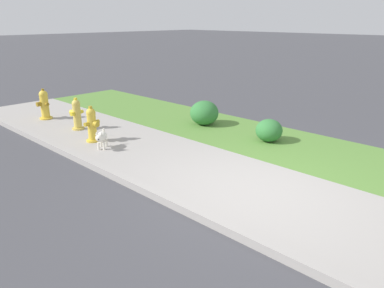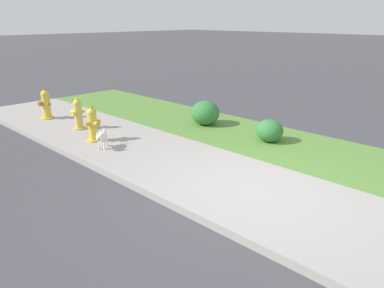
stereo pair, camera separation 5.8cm
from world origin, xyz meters
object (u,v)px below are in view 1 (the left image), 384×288
Objects in this scene: fire_hydrant_mid_block at (44,105)px; fire_hydrant_at_driveway at (77,114)px; fire_hydrant_across_street at (92,125)px; small_white_dog at (101,138)px; shrub_bush_far_verge at (269,130)px; shrub_bush_mid_verge at (204,113)px.

fire_hydrant_mid_block is 1.05× the size of fire_hydrant_at_driveway.
fire_hydrant_across_street reaches higher than small_white_dog.
shrub_bush_far_verge is at bearing -72.28° from fire_hydrant_at_driveway.
fire_hydrant_mid_block is 4.27m from shrub_bush_mid_verge.
shrub_bush_mid_verge is at bearing 131.88° from small_white_dog.
fire_hydrant_across_street is at bearing -117.83° from fire_hydrant_at_driveway.
fire_hydrant_at_driveway is (1.51, 0.09, -0.02)m from fire_hydrant_mid_block.
fire_hydrant_across_street is at bearing 175.56° from fire_hydrant_mid_block.
small_white_dog is at bearing 68.56° from fire_hydrant_across_street.
fire_hydrant_at_driveway is 0.98× the size of fire_hydrant_across_street.
fire_hydrant_at_driveway is at bearing -110.03° from fire_hydrant_across_street.
fire_hydrant_at_driveway is 3.12m from shrub_bush_mid_verge.
fire_hydrant_mid_block is at bearing -138.94° from small_white_dog.
fire_hydrant_mid_block reaches higher than small_white_dog.
fire_hydrant_mid_block is at bearing -143.44° from shrub_bush_mid_verge.
shrub_bush_far_verge reaches higher than small_white_dog.
fire_hydrant_at_driveway reaches higher than small_white_dog.
fire_hydrant_across_street reaches higher than fire_hydrant_at_driveway.
fire_hydrant_mid_block reaches higher than fire_hydrant_across_street.
fire_hydrant_at_driveway reaches higher than shrub_bush_far_verge.
small_white_dog is 0.60× the size of shrub_bush_mid_verge.
fire_hydrant_at_driveway is 1.12m from fire_hydrant_across_street.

